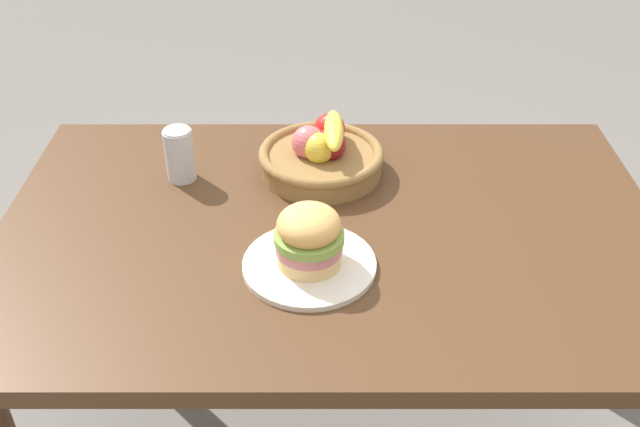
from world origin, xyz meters
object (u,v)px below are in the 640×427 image
Objects in this scene: sandwich at (306,237)px; fruit_basket at (319,155)px; plate at (307,265)px; soda_can at (177,155)px.

sandwich is 0.46× the size of fruit_basket.
plate is 0.07m from sandwich.
soda_can reaches higher than plate.
fruit_basket is at bearing 5.12° from soda_can.
fruit_basket reaches higher than soda_can.
fruit_basket reaches higher than plate.
fruit_basket is at bearing 86.00° from sandwich.
soda_can is 0.32m from fruit_basket.
plate is 0.90× the size of fruit_basket.
sandwich is 0.35m from fruit_basket.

